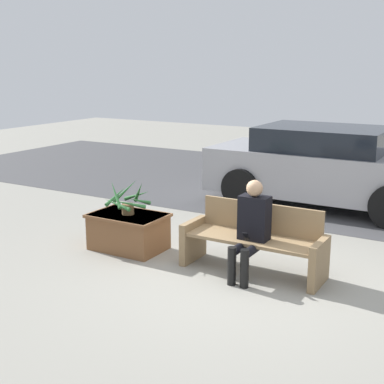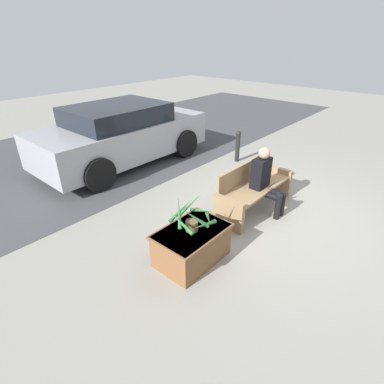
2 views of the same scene
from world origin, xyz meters
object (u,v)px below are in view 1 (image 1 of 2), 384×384
at_px(potted_plant, 127,200).
at_px(parked_car, 326,166).
at_px(bench, 254,240).
at_px(planter_box, 128,230).
at_px(person_seated, 251,226).

xyz_separation_m(potted_plant, parked_car, (1.68, 3.77, 0.03)).
bearing_deg(parked_car, bench, -87.21).
bearing_deg(parked_car, potted_plant, -114.04).
bearing_deg(planter_box, potted_plant, -69.60).
xyz_separation_m(planter_box, parked_car, (1.69, 3.77, 0.46)).
bearing_deg(person_seated, potted_plant, 178.37).
bearing_deg(bench, person_seated, -79.60).
height_order(bench, planter_box, bench).
xyz_separation_m(bench, parked_car, (-0.18, 3.63, 0.34)).
bearing_deg(person_seated, bench, 100.40).
relative_size(bench, planter_box, 1.73).
distance_m(bench, parked_car, 3.65).
bearing_deg(parked_car, person_seated, -86.82).
distance_m(planter_box, potted_plant, 0.44).
relative_size(planter_box, potted_plant, 1.71).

